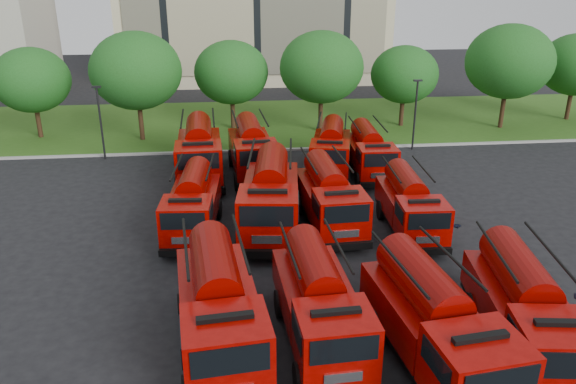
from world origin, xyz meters
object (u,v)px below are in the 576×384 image
object	(u,v)px
fire_truck_9	(252,149)
firefighter_5	(445,246)
fire_truck_0	(219,307)
fire_truck_1	(319,302)
fire_truck_7	(410,204)
firefighter_2	(479,325)
fire_truck_8	(199,152)
fire_truck_3	(526,311)
fire_truck_6	(329,197)
fire_truck_10	(331,149)
firefighter_4	(215,318)
fire_truck_4	(193,204)
fire_truck_11	(369,152)
firefighter_3	(575,337)
fire_truck_2	(435,323)
fire_truck_5	(270,196)

from	to	relation	value
fire_truck_9	firefighter_5	distance (m)	14.15
fire_truck_0	fire_truck_1	distance (m)	3.45
fire_truck_7	firefighter_2	world-z (taller)	fire_truck_7
fire_truck_0	firefighter_5	xyz separation A→B (m)	(10.61, 6.75, -1.72)
fire_truck_0	fire_truck_8	xyz separation A→B (m)	(-1.38, 17.34, 0.06)
fire_truck_3	fire_truck_9	size ratio (longest dim) A/B	1.00
fire_truck_6	firefighter_5	size ratio (longest dim) A/B	4.12
fire_truck_0	firefighter_2	world-z (taller)	fire_truck_0
fire_truck_3	fire_truck_10	xyz separation A→B (m)	(-3.30, 18.92, -0.09)
fire_truck_0	firefighter_4	size ratio (longest dim) A/B	4.89
fire_truck_7	fire_truck_10	xyz separation A→B (m)	(-2.34, 9.20, 0.09)
fire_truck_3	fire_truck_4	world-z (taller)	fire_truck_3
fire_truck_6	firefighter_4	xyz separation A→B (m)	(-5.71, -7.68, -1.61)
fire_truck_7	firefighter_2	bearing A→B (deg)	-86.00
fire_truck_1	firefighter_5	distance (m)	9.90
fire_truck_10	firefighter_4	world-z (taller)	fire_truck_10
fire_truck_3	fire_truck_6	xyz separation A→B (m)	(-4.82, 10.77, -0.05)
fire_truck_11	firefighter_2	size ratio (longest dim) A/B	4.49
fire_truck_0	firefighter_5	size ratio (longest dim) A/B	4.46
fire_truck_8	firefighter_2	distance (m)	20.25
fire_truck_10	firefighter_3	bearing A→B (deg)	-60.24
fire_truck_2	fire_truck_4	distance (m)	14.01
fire_truck_5	fire_truck_6	world-z (taller)	fire_truck_5
fire_truck_0	fire_truck_5	bearing A→B (deg)	69.50
fire_truck_0	fire_truck_4	size ratio (longest dim) A/B	1.14
fire_truck_9	firefighter_4	world-z (taller)	fire_truck_9
fire_truck_9	firefighter_3	world-z (taller)	fire_truck_9
fire_truck_0	fire_truck_6	bearing A→B (deg)	54.29
fire_truck_9	fire_truck_3	bearing A→B (deg)	-69.99
fire_truck_11	fire_truck_9	bearing A→B (deg)	175.30
fire_truck_9	firefighter_5	world-z (taller)	fire_truck_9
fire_truck_2	fire_truck_1	bearing A→B (deg)	146.35
fire_truck_6	firefighter_4	world-z (taller)	fire_truck_6
fire_truck_1	fire_truck_7	bearing A→B (deg)	51.75
fire_truck_7	fire_truck_4	bearing A→B (deg)	176.68
fire_truck_8	fire_truck_9	bearing A→B (deg)	5.36
fire_truck_7	firefighter_2	distance (m)	8.25
firefighter_2	fire_truck_4	bearing A→B (deg)	45.93
fire_truck_5	firefighter_4	xyz separation A→B (m)	(-2.71, -7.61, -1.82)
fire_truck_2	fire_truck_8	size ratio (longest dim) A/B	0.97
fire_truck_2	fire_truck_10	world-z (taller)	fire_truck_2
fire_truck_4	firefighter_2	world-z (taller)	fire_truck_4
fire_truck_6	fire_truck_11	size ratio (longest dim) A/B	1.06
fire_truck_5	firefighter_3	size ratio (longest dim) A/B	4.32
fire_truck_4	firefighter_3	distance (m)	17.51
fire_truck_8	fire_truck_10	size ratio (longest dim) A/B	1.09
fire_truck_1	fire_truck_2	xyz separation A→B (m)	(3.51, -1.76, 0.10)
fire_truck_1	fire_truck_9	size ratio (longest dim) A/B	0.94
fire_truck_1	fire_truck_11	world-z (taller)	fire_truck_1
fire_truck_4	firefighter_5	size ratio (longest dim) A/B	3.93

